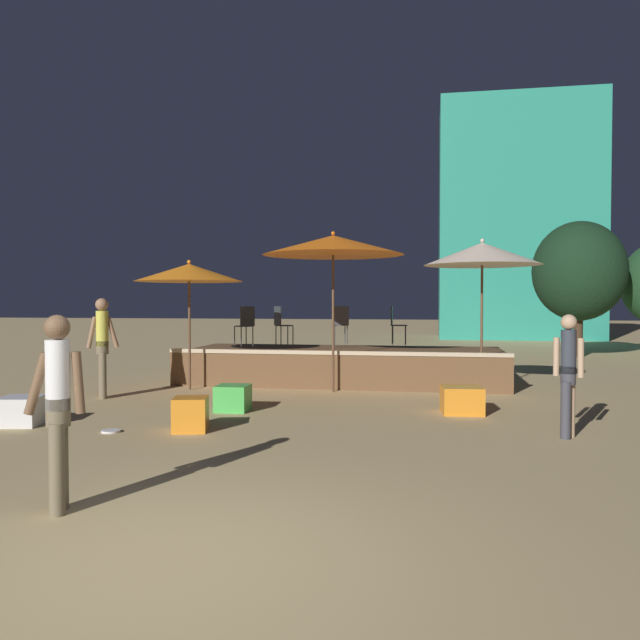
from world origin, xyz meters
name	(u,v)px	position (x,y,z in m)	size (l,w,h in m)	color
ground_plane	(167,563)	(0.00, 0.00, 0.00)	(120.00, 120.00, 0.00)	tan
wooden_deck	(343,365)	(-0.15, 9.97, 0.36)	(7.07, 2.93, 0.80)	brown
patio_umbrella_0	(333,245)	(-0.13, 8.30, 2.92)	(2.82, 2.82, 3.20)	brown
patio_umbrella_1	(482,254)	(2.77, 8.59, 2.73)	(2.28, 2.28, 3.04)	brown
patio_umbrella_2	(189,273)	(-3.08, 8.09, 2.39)	(2.20, 2.20, 2.66)	brown
cube_seat_0	(21,411)	(-4.10, 4.16, 0.21)	(0.68, 0.68, 0.42)	white
cube_seat_1	(462,400)	(2.29, 6.27, 0.22)	(0.70, 0.70, 0.44)	orange
cube_seat_3	(190,414)	(-1.50, 4.19, 0.24)	(0.56, 0.56, 0.47)	orange
cube_seat_4	(233,398)	(-1.42, 5.83, 0.21)	(0.54, 0.54, 0.43)	#4CC651
person_0	(568,372)	(3.57, 4.64, 0.87)	(0.38, 0.28, 1.63)	#3F3F47
person_1	(58,406)	(-1.34, 0.82, 0.91)	(0.49, 0.28, 1.69)	#72664C
person_2	(102,342)	(-4.24, 6.72, 1.05)	(0.53, 0.38, 1.87)	#997051
bistro_chair_0	(341,321)	(-0.30, 10.50, 1.34)	(0.43, 0.43, 0.90)	#47474C
bistro_chair_1	(281,322)	(-1.62, 10.01, 1.34)	(0.48, 0.48, 0.90)	#2D3338
bistro_chair_2	(246,322)	(-2.31, 9.50, 1.34)	(0.48, 0.48, 0.90)	#2D3338
bistro_chair_3	(395,321)	(0.97, 10.66, 1.34)	(0.40, 0.40, 0.90)	#2D3338
frisbee_disc	(111,431)	(-2.55, 3.91, 0.02)	(0.26, 0.26, 0.03)	white
background_tree_0	(579,271)	(6.53, 17.42, 2.79)	(2.94, 2.94, 4.42)	#3D2B1C
distant_building	(517,221)	(5.99, 28.07, 5.78)	(7.56, 4.12, 11.57)	teal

